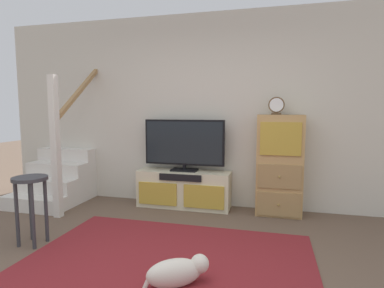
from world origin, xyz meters
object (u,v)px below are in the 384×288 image
bar_stool_near (31,194)px  dog (178,272)px  media_console (184,189)px  television (184,144)px  desk_clock (276,106)px  side_cabinet (279,165)px

bar_stool_near → dog: (1.66, -0.37, -0.41)m
media_console → television: bearing=90.0°
bar_stool_near → desk_clock: bearing=33.2°
dog → bar_stool_near: bearing=167.3°
television → side_cabinet: bearing=-0.6°
desk_clock → media_console: bearing=179.8°
media_console → dog: bearing=-75.6°
television → dog: (0.50, -1.97, -0.78)m
dog → television: bearing=104.3°
media_console → dog: media_console is taller
television → desk_clock: 1.33m
bar_stool_near → television: bearing=53.9°
media_console → desk_clock: (1.23, -0.00, 1.16)m
media_console → bar_stool_near: size_ratio=1.86×
side_cabinet → dog: size_ratio=2.65×
television → desk_clock: size_ratio=5.04×
side_cabinet → desk_clock: (-0.06, -0.01, 0.77)m
side_cabinet → bar_stool_near: size_ratio=1.86×
dog → media_console: bearing=104.4°
desk_clock → bar_stool_near: 2.99m
television → side_cabinet: side_cabinet is taller
media_console → side_cabinet: bearing=0.4°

